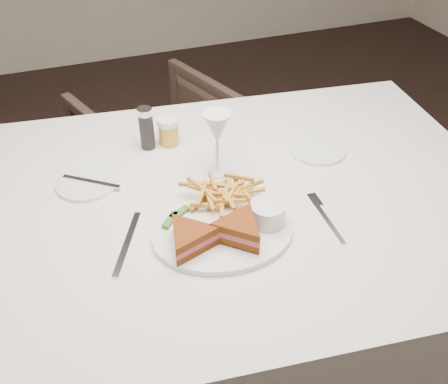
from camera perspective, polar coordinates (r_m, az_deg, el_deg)
ground at (r=1.96m, az=4.70°, el=-13.07°), size 5.00×5.00×0.00m
table at (r=1.50m, az=-0.67°, el=-11.67°), size 1.57×1.14×0.75m
chair_far at (r=2.26m, az=-7.24°, el=5.44°), size 0.75×0.72×0.61m
table_setting at (r=1.18m, az=-0.95°, el=-0.39°), size 0.78×0.66×0.18m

